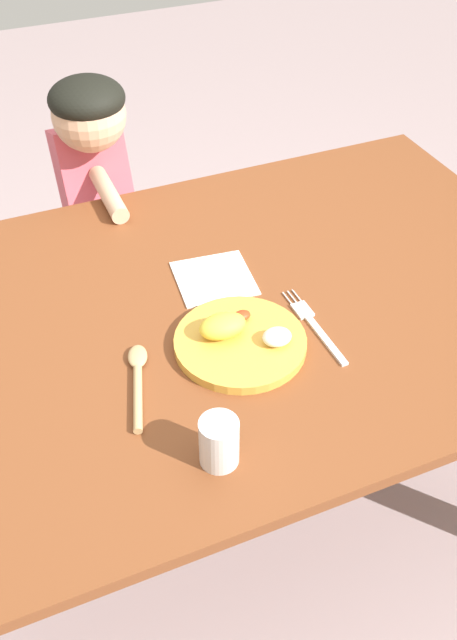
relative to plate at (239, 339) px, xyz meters
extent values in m
plane|color=gray|center=(0.03, 0.12, -0.76)|extent=(8.00, 8.00, 0.00)
cube|color=brown|center=(0.03, 0.12, -0.03)|extent=(1.49, 0.98, 0.03)
cube|color=brown|center=(0.70, 0.53, -0.40)|extent=(0.07, 0.07, 0.71)
cylinder|color=gold|center=(0.00, 0.00, -0.01)|extent=(0.25, 0.25, 0.02)
ellipsoid|color=yellow|center=(-0.03, 0.02, 0.03)|extent=(0.09, 0.06, 0.04)
ellipsoid|color=red|center=(0.03, 0.05, 0.01)|extent=(0.04, 0.03, 0.02)
ellipsoid|color=silver|center=(0.06, -0.04, 0.02)|extent=(0.06, 0.05, 0.03)
cube|color=silver|center=(0.16, -0.05, -0.01)|extent=(0.02, 0.15, 0.01)
cube|color=silver|center=(0.16, 0.04, -0.01)|extent=(0.03, 0.05, 0.01)
cylinder|color=silver|center=(0.17, 0.09, -0.01)|extent=(0.00, 0.04, 0.00)
cylinder|color=silver|center=(0.16, 0.09, -0.01)|extent=(0.00, 0.04, 0.00)
cylinder|color=silver|center=(0.15, 0.09, -0.01)|extent=(0.00, 0.04, 0.00)
cylinder|color=tan|center=(-0.22, -0.06, -0.01)|extent=(0.06, 0.15, 0.02)
ellipsoid|color=tan|center=(-0.19, 0.04, -0.01)|extent=(0.05, 0.07, 0.02)
cylinder|color=silver|center=(-0.14, -0.23, 0.03)|extent=(0.06, 0.06, 0.09)
cube|color=#364565|center=(-0.09, 0.81, -0.49)|extent=(0.18, 0.16, 0.53)
cube|color=#CC4C59|center=(-0.09, 0.76, -0.07)|extent=(0.17, 0.25, 0.36)
sphere|color=#D8A884|center=(-0.09, 0.70, 0.16)|extent=(0.18, 0.18, 0.18)
ellipsoid|color=black|center=(-0.09, 0.70, 0.21)|extent=(0.18, 0.18, 0.10)
cylinder|color=#D8A884|center=(-0.09, 0.59, 0.01)|extent=(0.04, 0.22, 0.04)
cube|color=white|center=(0.03, 0.21, -0.01)|extent=(0.18, 0.17, 0.00)
camera|label=1|loc=(-0.39, -0.88, 0.91)|focal=39.31mm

